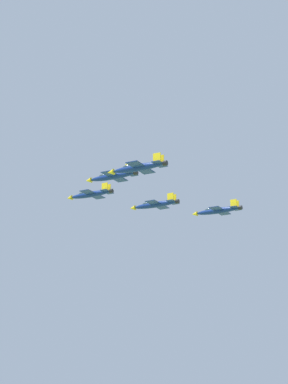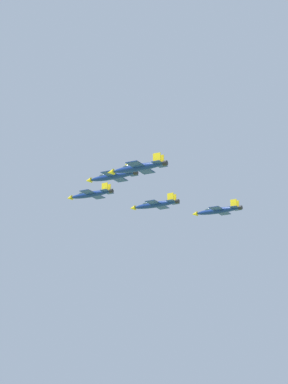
% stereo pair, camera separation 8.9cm
% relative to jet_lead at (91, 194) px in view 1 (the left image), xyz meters
% --- Properties ---
extents(jet_lead, '(12.01, 15.96, 3.75)m').
position_rel_jet_lead_xyz_m(jet_lead, '(0.00, 0.00, 0.00)').
color(jet_lead, navy).
extents(jet_left_wingman, '(12.49, 16.05, 3.81)m').
position_rel_jet_lead_xyz_m(jet_left_wingman, '(2.55, 21.67, -0.50)').
color(jet_left_wingman, navy).
extents(jet_right_wingman, '(12.52, 16.52, 3.89)m').
position_rel_jet_lead_xyz_m(jet_right_wingman, '(-20.98, 6.01, -2.19)').
color(jet_right_wingman, navy).
extents(jet_left_outer, '(12.95, 16.53, 3.94)m').
position_rel_jet_lead_xyz_m(jet_left_outer, '(5.10, 43.35, -4.63)').
color(jet_left_outer, navy).
extents(jet_right_outer, '(12.52, 16.47, 3.89)m').
position_rel_jet_lead_xyz_m(jet_right_outer, '(-41.96, 12.02, -2.99)').
color(jet_right_outer, navy).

